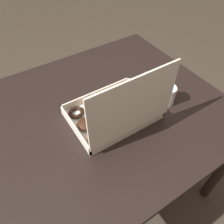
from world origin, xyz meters
TOP-DOWN VIEW (x-y plane):
  - ground_plane at (0.00, 0.00)m, footprint 8.00×8.00m
  - dining_table at (0.00, 0.00)m, footprint 1.20×1.00m
  - donut_box at (-0.04, 0.09)m, footprint 0.38×0.29m
  - coffee_mug at (-0.30, 0.13)m, footprint 0.07×0.07m

SIDE VIEW (x-z plane):
  - ground_plane at x=0.00m, z-range 0.00..0.00m
  - dining_table at x=0.00m, z-range 0.29..1.04m
  - coffee_mug at x=-0.30m, z-range 0.76..0.85m
  - donut_box at x=-0.04m, z-range 0.65..0.97m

